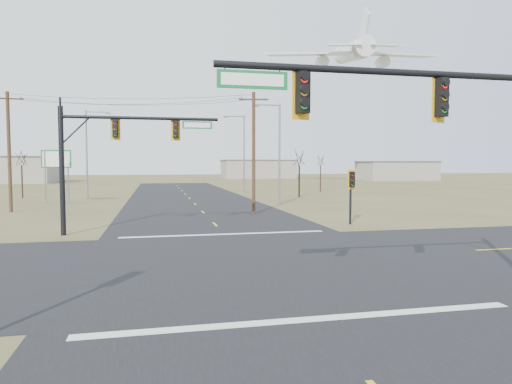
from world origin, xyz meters
TOP-DOWN VIEW (x-y plane):
  - ground at (0.00, 0.00)m, footprint 320.00×320.00m
  - road_ew at (0.00, 0.00)m, footprint 160.00×14.00m
  - road_ns at (0.00, 0.00)m, footprint 14.00×160.00m
  - stop_bar_near at (0.00, -7.50)m, footprint 12.00×0.40m
  - stop_bar_far at (0.00, 7.50)m, footprint 12.00×0.40m
  - mast_arm_near at (4.11, -7.50)m, footprint 10.42×0.58m
  - mast_arm_far at (-6.30, 9.32)m, footprint 9.20×0.42m
  - pedestal_signal_ne at (9.10, 10.05)m, footprint 0.59×0.50m
  - utility_pole_near at (4.01, 18.08)m, footprint 2.43×0.52m
  - utility_pole_far at (-16.11, 23.90)m, footprint 2.51×0.30m
  - highway_sign at (-13.96, 31.92)m, footprint 2.98×0.26m
  - streetlight_a at (8.38, 26.73)m, footprint 2.89×0.38m
  - streetlight_b at (8.37, 46.08)m, footprint 3.10×0.36m
  - streetlight_c at (-11.74, 39.20)m, footprint 2.94×0.28m
  - bare_tree_b at (-19.72, 41.16)m, footprint 3.02×3.02m
  - bare_tree_c at (13.58, 35.57)m, footprint 2.79×2.79m
  - bare_tree_d at (20.05, 45.33)m, footprint 2.40×2.40m
  - warehouse_mid at (25.00, 110.00)m, footprint 20.00×12.00m
  - warehouse_right at (55.00, 85.00)m, footprint 18.00×10.00m
  - jet_airliner at (34.39, 66.55)m, footprint 25.56×26.44m

SIDE VIEW (x-z plane):
  - ground at x=0.00m, z-range 0.00..0.00m
  - road_ew at x=0.00m, z-range 0.00..0.02m
  - road_ns at x=0.00m, z-range 0.00..0.02m
  - stop_bar_near at x=0.00m, z-range 0.03..0.03m
  - stop_bar_far at x=0.00m, z-range 0.03..0.03m
  - warehouse_right at x=55.00m, z-range 0.00..4.50m
  - warehouse_mid at x=25.00m, z-range 0.00..5.00m
  - pedestal_signal_ne at x=9.10m, z-range 0.92..4.72m
  - highway_sign at x=-13.96m, z-range 1.19..6.78m
  - bare_tree_d at x=20.05m, z-range 1.80..7.68m
  - bare_tree_b at x=-19.72m, z-range 1.83..7.95m
  - bare_tree_c at x=13.58m, z-range 1.79..8.09m
  - utility_pole_near at x=4.01m, z-range 0.18..10.19m
  - mast_arm_near at x=4.11m, z-range 1.64..8.83m
  - utility_pole_far at x=-16.11m, z-range 0.17..10.44m
  - mast_arm_far at x=-6.30m, z-range 1.64..9.09m
  - streetlight_a at x=8.38m, z-range 0.64..10.97m
  - streetlight_c at x=-11.74m, z-range 0.65..11.22m
  - streetlight_b at x=8.37m, z-range 0.69..11.82m
  - jet_airliner at x=34.39m, z-range 19.16..33.40m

